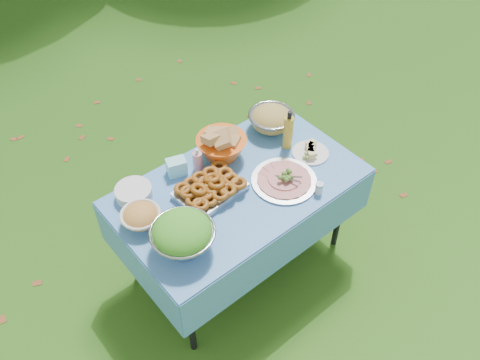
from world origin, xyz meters
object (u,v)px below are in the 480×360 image
at_px(pasta_bowl_steel, 271,119).
at_px(charcuterie_platter, 284,176).
at_px(plate_stack, 134,193).
at_px(picnic_table, 239,226).
at_px(bread_bowl, 221,143).
at_px(oil_bottle, 288,130).
at_px(salad_bowl, 183,235).

xyz_separation_m(pasta_bowl_steel, charcuterie_platter, (-0.27, -0.41, -0.03)).
distance_m(plate_stack, pasta_bowl_steel, 1.02).
bearing_deg(charcuterie_platter, picnic_table, 146.67).
bearing_deg(bread_bowl, pasta_bowl_steel, 0.16).
relative_size(bread_bowl, oil_bottle, 1.13).
distance_m(salad_bowl, charcuterie_platter, 0.74).
height_order(bread_bowl, oil_bottle, oil_bottle).
relative_size(bread_bowl, charcuterie_platter, 0.80).
height_order(picnic_table, charcuterie_platter, charcuterie_platter).
xyz_separation_m(picnic_table, charcuterie_platter, (0.23, -0.15, 0.43)).
xyz_separation_m(plate_stack, oil_bottle, (0.98, -0.25, 0.10)).
height_order(charcuterie_platter, oil_bottle, oil_bottle).
relative_size(picnic_table, plate_stack, 6.87).
bearing_deg(picnic_table, bread_bowl, 72.69).
distance_m(salad_bowl, pasta_bowl_steel, 1.10).
xyz_separation_m(picnic_table, bread_bowl, (0.08, 0.26, 0.49)).
xyz_separation_m(salad_bowl, plate_stack, (-0.01, 0.48, -0.08)).
height_order(plate_stack, charcuterie_platter, charcuterie_platter).
bearing_deg(pasta_bowl_steel, salad_bowl, -156.75).
xyz_separation_m(picnic_table, pasta_bowl_steel, (0.50, 0.26, 0.46)).
xyz_separation_m(pasta_bowl_steel, oil_bottle, (-0.04, -0.20, 0.06)).
xyz_separation_m(picnic_table, salad_bowl, (-0.51, -0.17, 0.49)).
distance_m(picnic_table, pasta_bowl_steel, 0.73).
bearing_deg(charcuterie_platter, plate_stack, 148.26).
bearing_deg(picnic_table, pasta_bowl_steel, 28.05).
bearing_deg(charcuterie_platter, pasta_bowl_steel, 57.00).
height_order(bread_bowl, pasta_bowl_steel, bread_bowl).
height_order(salad_bowl, charcuterie_platter, salad_bowl).
height_order(salad_bowl, bread_bowl, salad_bowl).
bearing_deg(picnic_table, oil_bottle, 8.31).
distance_m(salad_bowl, plate_stack, 0.49).
height_order(picnic_table, salad_bowl, salad_bowl).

